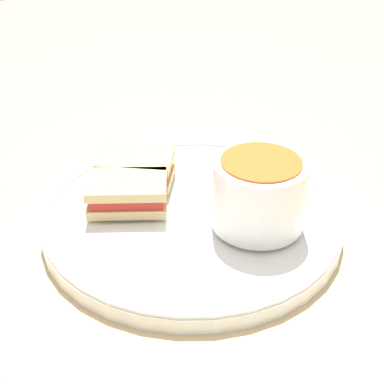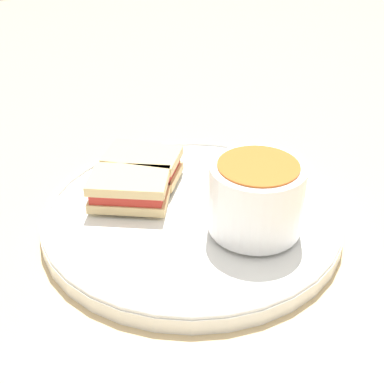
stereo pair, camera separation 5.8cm
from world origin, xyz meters
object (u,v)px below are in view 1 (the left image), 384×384
Objects in this scene: spoon at (230,166)px; sandwich_half_far at (128,193)px; sandwich_half_near at (136,168)px; soup_bowl at (259,192)px.

spoon is 1.00× the size of sandwich_half_far.
sandwich_half_near is (-0.11, 0.03, 0.01)m from spoon.
sandwich_half_far reaches higher than spoon.
sandwich_half_far is at bearing 78.51° from spoon.
sandwich_half_far is (-0.14, -0.01, 0.01)m from spoon.
soup_bowl is at bearing 144.36° from spoon.
sandwich_half_near is at bearing 118.05° from soup_bowl.
spoon is at bearing 71.70° from soup_bowl.
soup_bowl is 0.15m from sandwich_half_far.
soup_bowl is at bearing -61.95° from sandwich_half_near.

